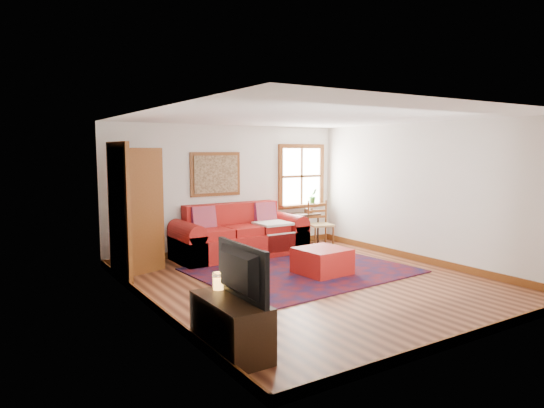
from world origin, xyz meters
TOP-DOWN VIEW (x-y plane):
  - ground at (0.00, 0.00)m, footprint 5.50×5.50m
  - room_envelope at (0.00, 0.02)m, footprint 5.04×5.54m
  - window at (1.78, 2.70)m, footprint 1.18×0.20m
  - doorway at (-2.21, 1.78)m, footprint 0.89×1.08m
  - framed_artwork at (-0.30, 2.71)m, footprint 1.05×0.07m
  - persian_rug at (0.28, 0.66)m, footprint 3.53×2.91m
  - red_leather_sofa at (-0.04, 2.26)m, footprint 2.52×1.04m
  - red_ottoman at (0.42, 0.30)m, footprint 0.80×0.80m
  - side_table at (1.58, 2.39)m, footprint 0.57×0.43m
  - ladder_back_chair at (1.72, 2.04)m, footprint 0.55×0.53m
  - media_cabinet at (-2.26, -1.64)m, footprint 0.45×1.00m
  - television at (-2.24, -1.66)m, footprint 0.12×0.95m
  - candle_hurricane at (-2.21, -1.26)m, footprint 0.12×0.12m

SIDE VIEW (x-z plane):
  - ground at x=0.00m, z-range 0.00..0.00m
  - persian_rug at x=0.28m, z-range 0.00..0.02m
  - red_ottoman at x=0.42m, z-range 0.00..0.43m
  - media_cabinet at x=-2.26m, z-range 0.00..0.55m
  - red_leather_sofa at x=-0.04m, z-range -0.17..0.82m
  - ladder_back_chair at x=1.72m, z-range 0.04..1.01m
  - side_table at x=1.58m, z-range 0.22..0.91m
  - candle_hurricane at x=-2.21m, z-range 0.55..0.73m
  - television at x=-2.24m, z-range 0.55..1.10m
  - doorway at x=-2.21m, z-range 0.00..2.14m
  - window at x=1.78m, z-range 0.62..2.00m
  - framed_artwork at x=-0.30m, z-range 1.13..1.98m
  - room_envelope at x=0.00m, z-range 0.39..2.91m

